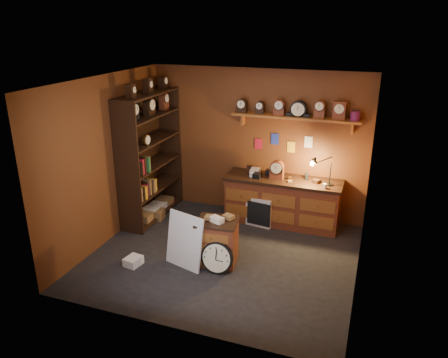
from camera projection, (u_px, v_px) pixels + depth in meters
floor at (224, 256)px, 6.85m from camera, size 4.00×4.00×0.00m
room_shell at (229, 149)px, 6.33m from camera, size 4.02×3.62×2.71m
shelving_unit at (149, 151)px, 7.85m from camera, size 0.47×1.60×2.58m
workbench at (282, 199)px, 7.80m from camera, size 2.06×0.66×1.36m
low_cabinet at (217, 240)px, 6.55m from camera, size 0.67×0.59×0.78m
big_round_clock at (217, 258)px, 6.33m from camera, size 0.48×0.16×0.48m
white_panel at (185, 265)px, 6.59m from camera, size 0.66×0.35×0.84m
mini_fridge at (262, 208)px, 7.91m from camera, size 0.58×0.60×0.53m
floor_box_a at (155, 214)px, 8.08m from camera, size 0.31×0.27×0.18m
floor_box_b at (133, 261)px, 6.58m from camera, size 0.25×0.28×0.13m
floor_box_c at (213, 247)px, 6.90m from camera, size 0.29×0.25×0.20m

